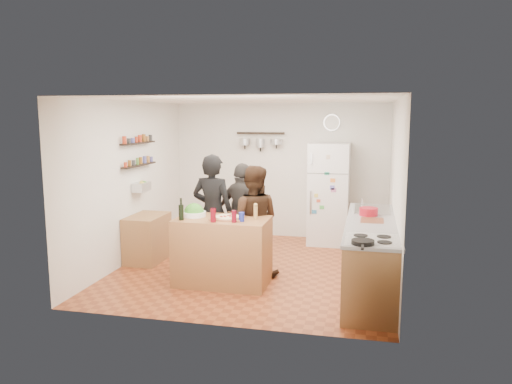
% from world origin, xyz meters
% --- Properties ---
extents(room_shell, '(4.20, 4.20, 4.20)m').
position_xyz_m(room_shell, '(0.00, 0.39, 1.25)').
color(room_shell, brown).
rests_on(room_shell, ground).
extents(prep_island, '(1.25, 0.72, 0.91)m').
position_xyz_m(prep_island, '(-0.27, -0.75, 0.46)').
color(prep_island, brown).
rests_on(prep_island, floor).
extents(pizza_board, '(0.42, 0.34, 0.02)m').
position_xyz_m(pizza_board, '(-0.19, -0.77, 0.92)').
color(pizza_board, brown).
rests_on(pizza_board, prep_island).
extents(pizza, '(0.34, 0.34, 0.02)m').
position_xyz_m(pizza, '(-0.19, -0.77, 0.94)').
color(pizza, beige).
rests_on(pizza, pizza_board).
extents(salad_bowl, '(0.33, 0.33, 0.07)m').
position_xyz_m(salad_bowl, '(-0.69, -0.70, 0.94)').
color(salad_bowl, white).
rests_on(salad_bowl, prep_island).
extents(wine_bottle, '(0.07, 0.07, 0.21)m').
position_xyz_m(wine_bottle, '(-0.77, -0.97, 1.01)').
color(wine_bottle, black).
rests_on(wine_bottle, prep_island).
extents(wine_glass_near, '(0.07, 0.07, 0.18)m').
position_xyz_m(wine_glass_near, '(-0.32, -0.99, 1.00)').
color(wine_glass_near, '#5C0711').
rests_on(wine_glass_near, prep_island).
extents(wine_glass_far, '(0.06, 0.06, 0.16)m').
position_xyz_m(wine_glass_far, '(-0.05, -0.95, 0.99)').
color(wine_glass_far, '#570714').
rests_on(wine_glass_far, prep_island).
extents(pepper_mill, '(0.05, 0.05, 0.17)m').
position_xyz_m(pepper_mill, '(0.18, -0.70, 1.00)').
color(pepper_mill, '#9E7A42').
rests_on(pepper_mill, prep_island).
extents(salt_canister, '(0.07, 0.07, 0.12)m').
position_xyz_m(salt_canister, '(0.03, -0.87, 0.97)').
color(salt_canister, navy).
rests_on(salt_canister, prep_island).
extents(person_left, '(0.67, 0.47, 1.73)m').
position_xyz_m(person_left, '(-0.59, -0.18, 0.87)').
color(person_left, black).
rests_on(person_left, floor).
extents(person_center, '(0.81, 0.65, 1.59)m').
position_xyz_m(person_center, '(0.05, -0.30, 0.79)').
color(person_center, black).
rests_on(person_center, floor).
extents(person_back, '(0.99, 0.67, 1.57)m').
position_xyz_m(person_back, '(-0.24, 0.23, 0.78)').
color(person_back, '#2E2B29').
rests_on(person_back, floor).
extents(counter_run, '(0.63, 2.63, 0.90)m').
position_xyz_m(counter_run, '(1.70, -0.55, 0.45)').
color(counter_run, '#9E7042').
rests_on(counter_run, floor).
extents(stove_top, '(0.60, 0.62, 0.02)m').
position_xyz_m(stove_top, '(1.70, -1.50, 0.91)').
color(stove_top, white).
rests_on(stove_top, counter_run).
extents(skillet, '(0.24, 0.24, 0.05)m').
position_xyz_m(skillet, '(1.60, -1.75, 0.94)').
color(skillet, black).
rests_on(skillet, stove_top).
extents(sink, '(0.50, 0.80, 0.03)m').
position_xyz_m(sink, '(1.70, 0.30, 0.92)').
color(sink, silver).
rests_on(sink, counter_run).
extents(cutting_board, '(0.30, 0.40, 0.02)m').
position_xyz_m(cutting_board, '(1.70, -0.47, 0.91)').
color(cutting_board, brown).
rests_on(cutting_board, counter_run).
extents(red_bowl, '(0.25, 0.25, 0.11)m').
position_xyz_m(red_bowl, '(1.65, -0.15, 0.97)').
color(red_bowl, maroon).
rests_on(red_bowl, counter_run).
extents(fridge, '(0.70, 0.68, 1.80)m').
position_xyz_m(fridge, '(0.95, 1.75, 0.90)').
color(fridge, white).
rests_on(fridge, floor).
extents(wall_clock, '(0.30, 0.03, 0.30)m').
position_xyz_m(wall_clock, '(0.95, 2.08, 2.15)').
color(wall_clock, silver).
rests_on(wall_clock, back_wall).
extents(spice_shelf_lower, '(0.12, 1.00, 0.02)m').
position_xyz_m(spice_shelf_lower, '(-1.93, 0.20, 1.50)').
color(spice_shelf_lower, black).
rests_on(spice_shelf_lower, left_wall).
extents(spice_shelf_upper, '(0.12, 1.00, 0.02)m').
position_xyz_m(spice_shelf_upper, '(-1.93, 0.20, 1.85)').
color(spice_shelf_upper, black).
rests_on(spice_shelf_upper, left_wall).
extents(produce_basket, '(0.18, 0.35, 0.14)m').
position_xyz_m(produce_basket, '(-1.90, 0.20, 1.15)').
color(produce_basket, silver).
rests_on(produce_basket, left_wall).
extents(side_table, '(0.50, 0.80, 0.73)m').
position_xyz_m(side_table, '(-1.74, 0.01, 0.36)').
color(side_table, '#A07743').
rests_on(side_table, floor).
extents(pot_rack, '(0.90, 0.04, 0.04)m').
position_xyz_m(pot_rack, '(-0.35, 2.00, 1.95)').
color(pot_rack, black).
rests_on(pot_rack, back_wall).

